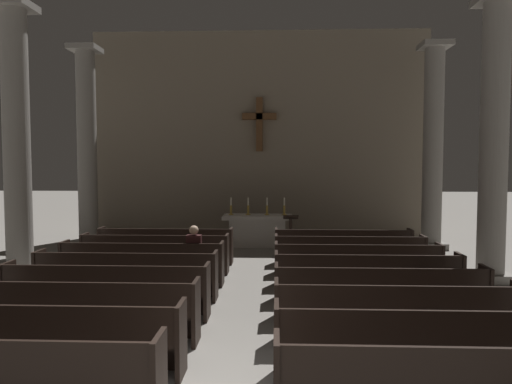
# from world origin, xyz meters

# --- Properties ---
(pew_left_row_2) EXTENTS (3.55, 0.50, 0.95)m
(pew_left_row_2) POSITION_xyz_m (-2.34, 1.08, 0.48)
(pew_left_row_2) COLOR black
(pew_left_row_2) RESTS_ON ground
(pew_left_row_3) EXTENTS (3.55, 0.50, 0.95)m
(pew_left_row_3) POSITION_xyz_m (-2.34, 2.21, 0.48)
(pew_left_row_3) COLOR black
(pew_left_row_3) RESTS_ON ground
(pew_left_row_4) EXTENTS (3.55, 0.50, 0.95)m
(pew_left_row_4) POSITION_xyz_m (-2.34, 3.33, 0.48)
(pew_left_row_4) COLOR black
(pew_left_row_4) RESTS_ON ground
(pew_left_row_5) EXTENTS (3.55, 0.50, 0.95)m
(pew_left_row_5) POSITION_xyz_m (-2.34, 4.45, 0.48)
(pew_left_row_5) COLOR black
(pew_left_row_5) RESTS_ON ground
(pew_left_row_6) EXTENTS (3.55, 0.50, 0.95)m
(pew_left_row_6) POSITION_xyz_m (-2.34, 5.57, 0.48)
(pew_left_row_6) COLOR black
(pew_left_row_6) RESTS_ON ground
(pew_left_row_7) EXTENTS (3.55, 0.50, 0.95)m
(pew_left_row_7) POSITION_xyz_m (-2.34, 6.70, 0.48)
(pew_left_row_7) COLOR black
(pew_left_row_7) RESTS_ON ground
(pew_left_row_8) EXTENTS (3.55, 0.50, 0.95)m
(pew_left_row_8) POSITION_xyz_m (-2.34, 7.82, 0.48)
(pew_left_row_8) COLOR black
(pew_left_row_8) RESTS_ON ground
(pew_right_row_2) EXTENTS (3.55, 0.50, 0.95)m
(pew_right_row_2) POSITION_xyz_m (2.34, 1.08, 0.48)
(pew_right_row_2) COLOR black
(pew_right_row_2) RESTS_ON ground
(pew_right_row_3) EXTENTS (3.55, 0.50, 0.95)m
(pew_right_row_3) POSITION_xyz_m (2.34, 2.21, 0.48)
(pew_right_row_3) COLOR black
(pew_right_row_3) RESTS_ON ground
(pew_right_row_4) EXTENTS (3.55, 0.50, 0.95)m
(pew_right_row_4) POSITION_xyz_m (2.34, 3.33, 0.48)
(pew_right_row_4) COLOR black
(pew_right_row_4) RESTS_ON ground
(pew_right_row_5) EXTENTS (3.55, 0.50, 0.95)m
(pew_right_row_5) POSITION_xyz_m (2.34, 4.45, 0.48)
(pew_right_row_5) COLOR black
(pew_right_row_5) RESTS_ON ground
(pew_right_row_6) EXTENTS (3.55, 0.50, 0.95)m
(pew_right_row_6) POSITION_xyz_m (2.34, 5.57, 0.48)
(pew_right_row_6) COLOR black
(pew_right_row_6) RESTS_ON ground
(pew_right_row_7) EXTENTS (3.55, 0.50, 0.95)m
(pew_right_row_7) POSITION_xyz_m (2.34, 6.70, 0.48)
(pew_right_row_7) COLOR black
(pew_right_row_7) RESTS_ON ground
(pew_right_row_8) EXTENTS (3.55, 0.50, 0.95)m
(pew_right_row_8) POSITION_xyz_m (2.34, 7.82, 0.48)
(pew_right_row_8) COLOR black
(pew_right_row_8) RESTS_ON ground
(column_left_second) EXTENTS (0.90, 0.90, 6.33)m
(column_left_second) POSITION_xyz_m (-5.42, 6.21, 3.08)
(column_left_second) COLOR gray
(column_left_second) RESTS_ON ground
(column_right_second) EXTENTS (0.90, 0.90, 6.33)m
(column_right_second) POSITION_xyz_m (5.42, 6.21, 3.08)
(column_right_second) COLOR gray
(column_right_second) RESTS_ON ground
(column_left_third) EXTENTS (0.90, 0.90, 6.33)m
(column_left_third) POSITION_xyz_m (-5.42, 10.35, 3.08)
(column_left_third) COLOR gray
(column_left_third) RESTS_ON ground
(column_right_third) EXTENTS (0.90, 0.90, 6.33)m
(column_right_third) POSITION_xyz_m (5.42, 10.35, 3.08)
(column_right_third) COLOR gray
(column_right_third) RESTS_ON ground
(altar) EXTENTS (2.20, 0.90, 1.01)m
(altar) POSITION_xyz_m (0.00, 10.51, 0.53)
(altar) COLOR #BCB7AD
(altar) RESTS_ON ground
(candlestick_outer_left) EXTENTS (0.16, 0.16, 0.55)m
(candlestick_outer_left) POSITION_xyz_m (-0.85, 10.51, 1.18)
(candlestick_outer_left) COLOR #B79338
(candlestick_outer_left) RESTS_ON altar
(candlestick_inner_left) EXTENTS (0.16, 0.16, 0.55)m
(candlestick_inner_left) POSITION_xyz_m (-0.30, 10.51, 1.18)
(candlestick_inner_left) COLOR #B79338
(candlestick_inner_left) RESTS_ON altar
(candlestick_inner_right) EXTENTS (0.16, 0.16, 0.55)m
(candlestick_inner_right) POSITION_xyz_m (0.30, 10.51, 1.18)
(candlestick_inner_right) COLOR #B79338
(candlestick_inner_right) RESTS_ON altar
(candlestick_outer_right) EXTENTS (0.16, 0.16, 0.55)m
(candlestick_outer_right) POSITION_xyz_m (0.85, 10.51, 1.18)
(candlestick_outer_right) COLOR #B79338
(candlestick_outer_right) RESTS_ON altar
(apse_with_cross) EXTENTS (11.80, 0.47, 7.29)m
(apse_with_cross) POSITION_xyz_m (0.00, 12.42, 3.65)
(apse_with_cross) COLOR gray
(apse_with_cross) RESTS_ON ground
(lectern) EXTENTS (0.44, 0.36, 1.15)m
(lectern) POSITION_xyz_m (1.02, 9.31, 0.55)
(lectern) COLOR black
(lectern) RESTS_ON ground
(lone_worshipper) EXTENTS (0.32, 0.43, 1.32)m
(lone_worshipper) POSITION_xyz_m (-1.19, 5.61, 0.69)
(lone_worshipper) COLOR #26262B
(lone_worshipper) RESTS_ON ground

